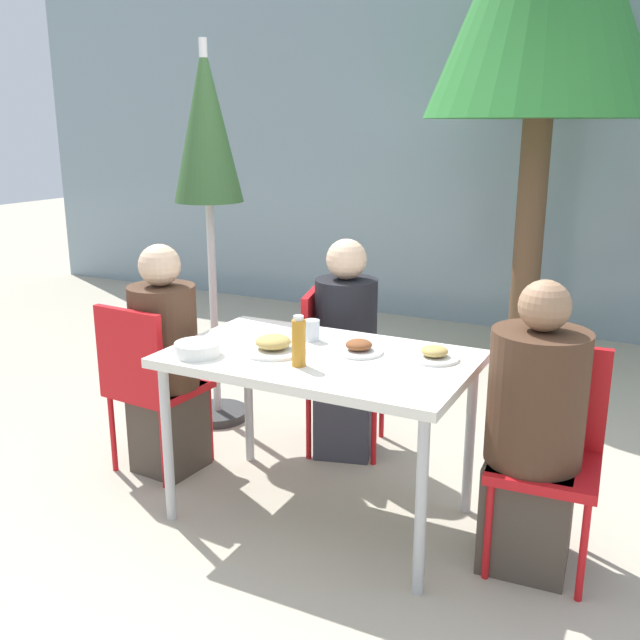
# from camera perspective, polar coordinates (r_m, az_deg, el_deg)

# --- Properties ---
(ground_plane) EXTENTS (24.00, 24.00, 0.00)m
(ground_plane) POSITION_cam_1_polar(r_m,az_deg,el_deg) (3.30, 0.00, -15.31)
(ground_plane) COLOR #B2A893
(building_facade) EXTENTS (10.00, 0.20, 3.00)m
(building_facade) POSITION_cam_1_polar(r_m,az_deg,el_deg) (6.19, 15.32, 13.12)
(building_facade) COLOR gray
(building_facade) RESTS_ON ground
(dining_table) EXTENTS (1.27, 0.77, 0.75)m
(dining_table) POSITION_cam_1_polar(r_m,az_deg,el_deg) (3.01, 0.00, -3.98)
(dining_table) COLOR silver
(dining_table) RESTS_ON ground
(chair_left) EXTENTS (0.43, 0.43, 0.86)m
(chair_left) POSITION_cam_1_polar(r_m,az_deg,el_deg) (3.57, -13.68, -4.44)
(chair_left) COLOR red
(chair_left) RESTS_ON ground
(person_left) EXTENTS (0.32, 0.32, 1.15)m
(person_left) POSITION_cam_1_polar(r_m,az_deg,el_deg) (3.57, -12.25, -3.65)
(person_left) COLOR #473D33
(person_left) RESTS_ON ground
(chair_right) EXTENTS (0.42, 0.42, 0.86)m
(chair_right) POSITION_cam_1_polar(r_m,az_deg,el_deg) (2.94, 17.83, -9.07)
(chair_right) COLOR red
(chair_right) RESTS_ON ground
(person_right) EXTENTS (0.36, 0.36, 1.15)m
(person_right) POSITION_cam_1_polar(r_m,az_deg,el_deg) (2.86, 16.70, -9.02)
(person_right) COLOR #473D33
(person_right) RESTS_ON ground
(chair_far) EXTENTS (0.49, 0.49, 0.86)m
(chair_far) POSITION_cam_1_polar(r_m,az_deg,el_deg) (3.74, 0.97, -3.03)
(chair_far) COLOR red
(chair_far) RESTS_ON ground
(person_far) EXTENTS (0.35, 0.35, 1.14)m
(person_far) POSITION_cam_1_polar(r_m,az_deg,el_deg) (3.67, 2.06, -2.78)
(person_far) COLOR #383842
(person_far) RESTS_ON ground
(closed_umbrella) EXTENTS (0.38, 0.38, 2.12)m
(closed_umbrella) POSITION_cam_1_polar(r_m,az_deg,el_deg) (3.99, -9.04, 13.90)
(closed_umbrella) COLOR #333333
(closed_umbrella) RESTS_ON ground
(plate_0) EXTENTS (0.28, 0.28, 0.07)m
(plate_0) POSITION_cam_1_polar(r_m,az_deg,el_deg) (3.02, -3.76, -2.04)
(plate_0) COLOR white
(plate_0) RESTS_ON dining_table
(plate_1) EXTENTS (0.20, 0.20, 0.06)m
(plate_1) POSITION_cam_1_polar(r_m,az_deg,el_deg) (3.01, 3.13, -2.26)
(plate_1) COLOR white
(plate_1) RESTS_ON dining_table
(plate_2) EXTENTS (0.20, 0.20, 0.06)m
(plate_2) POSITION_cam_1_polar(r_m,az_deg,el_deg) (2.96, 9.14, -2.74)
(plate_2) COLOR white
(plate_2) RESTS_ON dining_table
(bottle) EXTENTS (0.06, 0.06, 0.21)m
(bottle) POSITION_cam_1_polar(r_m,az_deg,el_deg) (2.82, -1.72, -1.77)
(bottle) COLOR #B7751E
(bottle) RESTS_ON dining_table
(drinking_cup) EXTENTS (0.07, 0.07, 0.09)m
(drinking_cup) POSITION_cam_1_polar(r_m,az_deg,el_deg) (3.17, -0.65, -0.83)
(drinking_cup) COLOR silver
(drinking_cup) RESTS_ON dining_table
(salad_bowl) EXTENTS (0.19, 0.19, 0.06)m
(salad_bowl) POSITION_cam_1_polar(r_m,az_deg,el_deg) (3.01, -9.78, -2.29)
(salad_bowl) COLOR white
(salad_bowl) RESTS_ON dining_table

